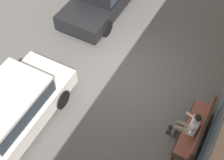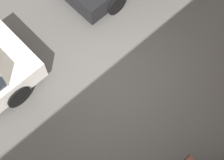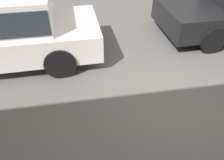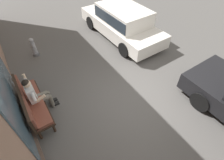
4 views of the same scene
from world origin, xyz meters
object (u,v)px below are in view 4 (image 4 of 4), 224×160
(bench, at_px, (30,102))
(person_on_phone, at_px, (36,94))
(parked_car_mid, at_px, (122,21))
(fire_hydrant, at_px, (33,47))

(bench, height_order, person_on_phone, person_on_phone)
(parked_car_mid, bearing_deg, person_on_phone, 115.23)
(person_on_phone, distance_m, parked_car_mid, 5.05)
(fire_hydrant, bearing_deg, person_on_phone, 167.66)
(bench, bearing_deg, person_on_phone, -68.71)
(bench, bearing_deg, fire_hydrant, -15.99)
(fire_hydrant, bearing_deg, bench, 164.01)
(person_on_phone, height_order, parked_car_mid, parked_car_mid)
(bench, height_order, parked_car_mid, parked_car_mid)
(person_on_phone, bearing_deg, bench, 111.29)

